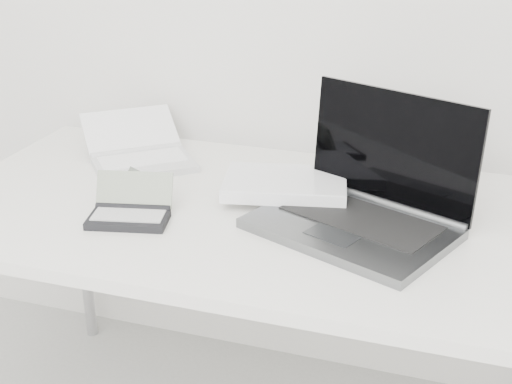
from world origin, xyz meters
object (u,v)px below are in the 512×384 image
(laptop_large, at_px, (339,198))
(netbook_open_white, at_px, (140,154))
(desk, at_px, (273,229))
(palmtop_charcoal, at_px, (130,212))

(laptop_large, bearing_deg, netbook_open_white, -173.85)
(desk, xyz_separation_m, palmtop_charcoal, (-0.29, -0.14, 0.07))
(desk, xyz_separation_m, laptop_large, (0.15, 0.02, 0.09))
(desk, height_order, laptop_large, laptop_large)
(desk, bearing_deg, netbook_open_white, 156.45)
(netbook_open_white, bearing_deg, laptop_large, -56.09)
(desk, bearing_deg, palmtop_charcoal, -153.90)
(desk, height_order, palmtop_charcoal, palmtop_charcoal)
(laptop_large, bearing_deg, palmtop_charcoal, -137.39)
(netbook_open_white, relative_size, palmtop_charcoal, 2.03)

